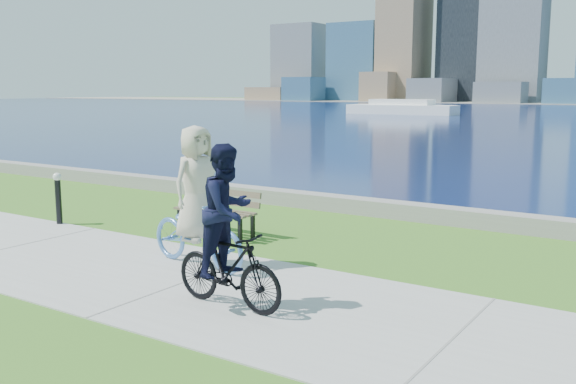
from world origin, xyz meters
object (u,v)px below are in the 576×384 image
at_px(park_bench, 218,208).
at_px(cyclist_man, 228,240).
at_px(bollard_lamp, 58,195).
at_px(cyclist_woman, 197,215).

xyz_separation_m(park_bench, cyclist_man, (2.77, -3.17, 0.37)).
relative_size(park_bench, cyclist_man, 0.81).
relative_size(bollard_lamp, cyclist_woman, 0.49).
bearing_deg(cyclist_man, bollard_lamp, 73.80).
bearing_deg(bollard_lamp, park_bench, 16.83).
height_order(cyclist_woman, cyclist_man, cyclist_woman).
height_order(park_bench, bollard_lamp, bollard_lamp).
bearing_deg(cyclist_woman, bollard_lamp, 87.54).
distance_m(bollard_lamp, cyclist_man, 6.56).
bearing_deg(cyclist_woman, cyclist_man, -119.74).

